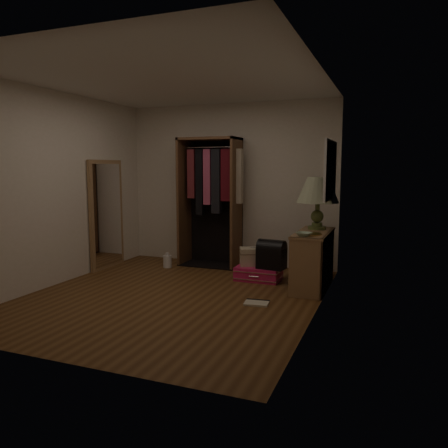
# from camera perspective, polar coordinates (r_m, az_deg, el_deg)

# --- Properties ---
(ground) EXTENTS (4.00, 4.00, 0.00)m
(ground) POSITION_cam_1_polar(r_m,az_deg,el_deg) (5.54, -6.54, -9.29)
(ground) COLOR #583619
(ground) RESTS_ON ground
(room_walls) EXTENTS (3.52, 4.02, 2.60)m
(room_walls) POSITION_cam_1_polar(r_m,az_deg,el_deg) (5.31, -5.84, 6.43)
(room_walls) COLOR silver
(room_walls) RESTS_ON ground
(console_bookshelf) EXTENTS (0.42, 1.12, 0.75)m
(console_bookshelf) POSITION_cam_1_polar(r_m,az_deg,el_deg) (5.93, 11.54, -4.39)
(console_bookshelf) COLOR #926A46
(console_bookshelf) RESTS_ON ground
(open_wardrobe) EXTENTS (1.03, 0.50, 2.05)m
(open_wardrobe) POSITION_cam_1_polar(r_m,az_deg,el_deg) (7.01, -1.50, 4.37)
(open_wardrobe) COLOR brown
(open_wardrobe) RESTS_ON ground
(floor_mirror) EXTENTS (0.06, 0.80, 1.70)m
(floor_mirror) POSITION_cam_1_polar(r_m,az_deg,el_deg) (7.10, -15.10, 1.21)
(floor_mirror) COLOR #9D754C
(floor_mirror) RESTS_ON ground
(pink_suitcase) EXTENTS (0.63, 0.47, 0.19)m
(pink_suitcase) POSITION_cam_1_polar(r_m,az_deg,el_deg) (6.26, 4.54, -6.39)
(pink_suitcase) COLOR #D11958
(pink_suitcase) RESTS_ON ground
(train_case) EXTENTS (0.44, 0.38, 0.27)m
(train_case) POSITION_cam_1_polar(r_m,az_deg,el_deg) (6.27, 3.80, -4.25)
(train_case) COLOR #BFB192
(train_case) RESTS_ON pink_suitcase
(black_bag) EXTENTS (0.40, 0.29, 0.41)m
(black_bag) POSITION_cam_1_polar(r_m,az_deg,el_deg) (6.08, 6.23, -3.88)
(black_bag) COLOR black
(black_bag) RESTS_ON pink_suitcase
(table_lamp) EXTENTS (0.62, 0.62, 0.71)m
(table_lamp) POSITION_cam_1_polar(r_m,az_deg,el_deg) (6.03, 12.16, 4.20)
(table_lamp) COLOR #495A2B
(table_lamp) RESTS_ON console_bookshelf
(brass_tray) EXTENTS (0.36, 0.36, 0.02)m
(brass_tray) POSITION_cam_1_polar(r_m,az_deg,el_deg) (5.58, 11.18, -1.28)
(brass_tray) COLOR #A27D3E
(brass_tray) RESTS_ON console_bookshelf
(ceramic_bowl) EXTENTS (0.22, 0.22, 0.05)m
(ceramic_bowl) POSITION_cam_1_polar(r_m,az_deg,el_deg) (5.44, 10.40, -1.32)
(ceramic_bowl) COLOR #A0C0A2
(ceramic_bowl) RESTS_ON console_bookshelf
(white_jug) EXTENTS (0.17, 0.17, 0.24)m
(white_jug) POSITION_cam_1_polar(r_m,az_deg,el_deg) (7.04, -7.41, -4.84)
(white_jug) COLOR white
(white_jug) RESTS_ON ground
(floor_book) EXTENTS (0.30, 0.25, 0.03)m
(floor_book) POSITION_cam_1_polar(r_m,az_deg,el_deg) (5.22, 4.32, -10.20)
(floor_book) COLOR beige
(floor_book) RESTS_ON ground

